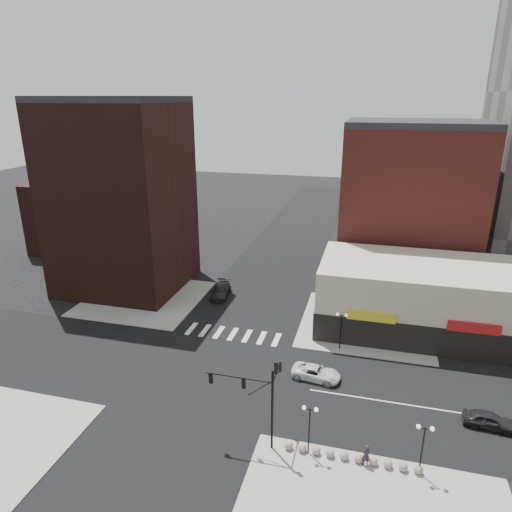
% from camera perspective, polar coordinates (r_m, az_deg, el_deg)
% --- Properties ---
extents(ground, '(240.00, 240.00, 0.00)m').
position_cam_1_polar(ground, '(46.39, -5.92, -14.48)').
color(ground, black).
rests_on(ground, ground).
extents(road_ew, '(200.00, 14.00, 0.02)m').
position_cam_1_polar(road_ew, '(46.38, -5.92, -14.47)').
color(road_ew, black).
rests_on(road_ew, ground).
extents(road_ns, '(14.00, 200.00, 0.02)m').
position_cam_1_polar(road_ns, '(46.38, -5.92, -14.47)').
color(road_ns, black).
rests_on(road_ns, ground).
extents(sidewalk_nw, '(15.00, 15.00, 0.12)m').
position_cam_1_polar(sidewalk_nw, '(63.42, -13.72, -5.14)').
color(sidewalk_nw, gray).
rests_on(sidewalk_nw, ground).
extents(sidewalk_ne, '(15.00, 15.00, 0.12)m').
position_cam_1_polar(sidewalk_ne, '(56.55, 13.51, -8.26)').
color(sidewalk_ne, gray).
rests_on(sidewalk_ne, ground).
extents(building_nw, '(16.00, 15.00, 25.00)m').
position_cam_1_polar(building_nw, '(65.09, -16.46, 6.80)').
color(building_nw, '#331510').
rests_on(building_nw, ground).
extents(building_nw_low, '(20.00, 18.00, 12.00)m').
position_cam_1_polar(building_nw_low, '(86.08, -18.32, 5.09)').
color(building_nw_low, '#331510').
rests_on(building_nw_low, ground).
extents(building_ne_midrise, '(18.00, 15.00, 22.00)m').
position_cam_1_polar(building_ne_midrise, '(67.20, 18.51, 5.66)').
color(building_ne_midrise, maroon).
rests_on(building_ne_midrise, ground).
extents(building_ne_row, '(24.20, 12.20, 8.00)m').
position_cam_1_polar(building_ne_row, '(56.02, 20.46, -5.58)').
color(building_ne_row, '#C3B59B').
rests_on(building_ne_row, ground).
extents(traffic_signal, '(5.59, 3.09, 7.77)m').
position_cam_1_polar(traffic_signal, '(35.60, 0.63, -16.37)').
color(traffic_signal, black).
rests_on(traffic_signal, ground).
extents(street_lamp_se_a, '(1.22, 0.32, 4.16)m').
position_cam_1_polar(street_lamp_se_a, '(35.94, 6.73, -19.47)').
color(street_lamp_se_a, black).
rests_on(street_lamp_se_a, sidewalk_se).
extents(street_lamp_se_b, '(1.22, 0.32, 4.16)m').
position_cam_1_polar(street_lamp_se_b, '(36.11, 20.25, -20.51)').
color(street_lamp_se_b, black).
rests_on(street_lamp_se_b, sidewalk_se).
extents(street_lamp_ne, '(1.22, 0.32, 4.16)m').
position_cam_1_polar(street_lamp_ne, '(49.34, 10.62, -8.09)').
color(street_lamp_ne, black).
rests_on(street_lamp_ne, sidewalk_ne).
extents(bollard_row, '(10.11, 0.66, 0.66)m').
position_cam_1_polar(bollard_row, '(37.64, 11.84, -23.37)').
color(bollard_row, '#A0846E').
rests_on(bollard_row, sidewalk_se).
extents(white_suv, '(4.87, 2.65, 1.30)m').
position_cam_1_polar(white_suv, '(45.56, 7.52, -14.27)').
color(white_suv, silver).
rests_on(white_suv, ground).
extents(dark_sedan_east, '(4.15, 1.95, 1.37)m').
position_cam_1_polar(dark_sedan_east, '(44.04, 27.13, -17.78)').
color(dark_sedan_east, black).
rests_on(dark_sedan_east, ground).
extents(dark_sedan_north, '(2.87, 5.62, 1.56)m').
position_cam_1_polar(dark_sedan_north, '(62.30, -4.45, -4.35)').
color(dark_sedan_north, black).
rests_on(dark_sedan_north, ground).
extents(pedestrian, '(0.75, 0.68, 1.73)m').
position_cam_1_polar(pedestrian, '(37.20, 13.56, -23.02)').
color(pedestrian, '#262328').
rests_on(pedestrian, sidewalk_se).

